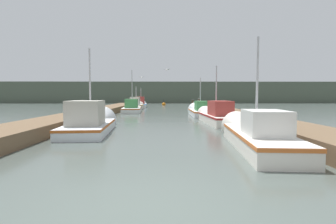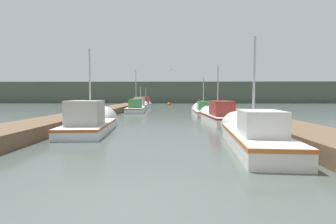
{
  "view_description": "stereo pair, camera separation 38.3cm",
  "coord_description": "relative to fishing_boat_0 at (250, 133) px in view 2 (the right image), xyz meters",
  "views": [
    {
      "loc": [
        0.31,
        -3.96,
        1.75
      ],
      "look_at": [
        0.45,
        9.47,
        0.87
      ],
      "focal_mm": 28.0,
      "sensor_mm": 36.0,
      "label": 1
    },
    {
      "loc": [
        0.69,
        -3.96,
        1.75
      ],
      "look_at": [
        0.45,
        9.47,
        0.87
      ],
      "focal_mm": 28.0,
      "sensor_mm": 36.0,
      "label": 2
    }
  ],
  "objects": [
    {
      "name": "ground_plane",
      "position": [
        -3.42,
        -5.2,
        -0.4
      ],
      "size": [
        200.0,
        200.0,
        0.0
      ],
      "color": "#47514C"
    },
    {
      "name": "dock_left",
      "position": [
        -8.89,
        10.8,
        -0.12
      ],
      "size": [
        2.25,
        40.0,
        0.54
      ],
      "color": "brown",
      "rests_on": "ground_plane"
    },
    {
      "name": "dock_right",
      "position": [
        2.05,
        10.8,
        -0.12
      ],
      "size": [
        2.25,
        40.0,
        0.54
      ],
      "color": "brown",
      "rests_on": "ground_plane"
    },
    {
      "name": "distant_shore_ridge",
      "position": [
        -3.42,
        53.63,
        1.87
      ],
      "size": [
        120.0,
        16.0,
        4.53
      ],
      "color": "#4C5647",
      "rests_on": "ground_plane"
    },
    {
      "name": "fishing_boat_0",
      "position": [
        0.0,
        0.0,
        0.0
      ],
      "size": [
        1.98,
        6.5,
        4.11
      ],
      "rotation": [
        0.0,
        0.0,
        -0.08
      ],
      "color": "silver",
      "rests_on": "ground_plane"
    },
    {
      "name": "fishing_boat_1",
      "position": [
        -6.65,
        3.54,
        0.03
      ],
      "size": [
        2.2,
        6.05,
        4.53
      ],
      "rotation": [
        0.0,
        0.0,
        0.08
      ],
      "color": "silver",
      "rests_on": "ground_plane"
    },
    {
      "name": "fishing_boat_2",
      "position": [
        0.06,
        7.32,
        0.06
      ],
      "size": [
        1.69,
        6.18,
        3.93
      ],
      "rotation": [
        0.0,
        0.0,
        0.05
      ],
      "color": "silver",
      "rests_on": "ground_plane"
    },
    {
      "name": "fishing_boat_3",
      "position": [
        -0.13,
        13.67,
        -0.04
      ],
      "size": [
        1.65,
        6.37,
        3.73
      ],
      "rotation": [
        0.0,
        0.0,
        0.0
      ],
      "color": "silver",
      "rests_on": "ground_plane"
    },
    {
      "name": "fishing_boat_4",
      "position": [
        -6.54,
        18.27,
        -0.02
      ],
      "size": [
        2.07,
        6.63,
        4.84
      ],
      "rotation": [
        0.0,
        0.0,
        0.06
      ],
      "color": "silver",
      "rests_on": "ground_plane"
    },
    {
      "name": "fishing_boat_5",
      "position": [
        -6.66,
        22.92,
        0.05
      ],
      "size": [
        1.54,
        5.65,
        3.17
      ],
      "rotation": [
        0.0,
        0.0,
        -0.02
      ],
      "color": "silver",
      "rests_on": "ground_plane"
    },
    {
      "name": "fishing_boat_6",
      "position": [
        -6.54,
        27.87,
        0.05
      ],
      "size": [
        1.67,
        4.61,
        3.19
      ],
      "rotation": [
        0.0,
        0.0,
        0.04
      ],
      "color": "silver",
      "rests_on": "ground_plane"
    },
    {
      "name": "mooring_piling_0",
      "position": [
        1.15,
        24.63,
        0.12
      ],
      "size": [
        0.34,
        0.34,
        1.02
      ],
      "color": "#473523",
      "rests_on": "ground_plane"
    },
    {
      "name": "mooring_piling_1",
      "position": [
        1.06,
        30.84,
        0.12
      ],
      "size": [
        0.26,
        0.26,
        1.02
      ],
      "color": "#473523",
      "rests_on": "ground_plane"
    },
    {
      "name": "mooring_piling_2",
      "position": [
        0.92,
        21.56,
        0.29
      ],
      "size": [
        0.32,
        0.32,
        1.36
      ],
      "color": "#473523",
      "rests_on": "ground_plane"
    },
    {
      "name": "channel_buoy",
      "position": [
        -3.36,
        34.85,
        -0.22
      ],
      "size": [
        0.62,
        0.62,
        1.12
      ],
      "color": "#BF6513",
      "rests_on": "ground_plane"
    },
    {
      "name": "seagull_lead",
      "position": [
        -2.98,
        12.58,
        3.44
      ],
      "size": [
        0.51,
        0.43,
        0.12
      ],
      "rotation": [
        0.0,
        0.0,
        2.49
      ],
      "color": "white"
    },
    {
      "name": "seagull_1",
      "position": [
        -5.78,
        20.46,
        3.36
      ],
      "size": [
        0.55,
        0.28,
        0.12
      ],
      "rotation": [
        0.0,
        0.0,
        3.18
      ],
      "color": "white"
    }
  ]
}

